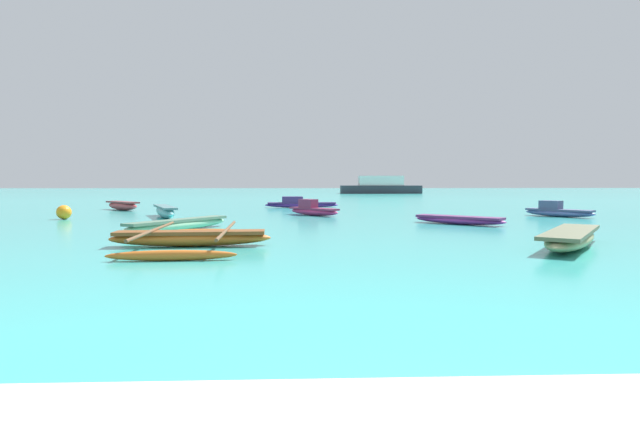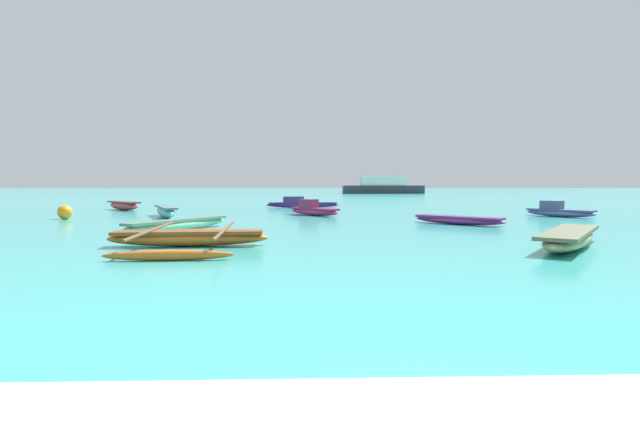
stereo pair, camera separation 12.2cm
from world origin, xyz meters
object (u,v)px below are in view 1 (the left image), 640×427
Objects in this scene: moored_boat_2 at (313,210)px; moored_boat_7 at (191,238)px; mooring_buoy_0 at (64,212)px; distant_ferry at (381,186)px; moored_boat_3 at (558,211)px; moored_boat_1 at (571,238)px; moored_boat_6 at (459,220)px; moored_boat_4 at (165,211)px; moored_boat_8 at (300,204)px; moored_boat_0 at (179,224)px; moored_boat_5 at (122,205)px.

moored_boat_2 is 0.56× the size of moored_boat_7.
distant_ferry is (19.58, 43.90, 0.64)m from mooring_buoy_0.
moored_boat_1 is at bearing -64.39° from moored_boat_3.
moored_boat_6 is at bearing 41.45° from moored_boat_1.
moored_boat_4 is 9.84m from moored_boat_7.
moored_boat_0 is at bearing -105.81° from moored_boat_8.
moored_boat_0 is 9.32m from moored_boat_6.
moored_boat_1 is 1.32× the size of moored_boat_6.
moored_boat_2 reaches higher than moored_boat_8.
moored_boat_1 is 10.89m from moored_boat_3.
moored_boat_3 is 0.93× the size of moored_boat_6.
moored_boat_2 is 0.60× the size of moored_boat_8.
moored_boat_3 is at bearing -89.31° from distant_ferry.
moored_boat_6 is 0.69× the size of moored_boat_8.
moored_boat_0 is 1.49× the size of moored_boat_5.
mooring_buoy_0 is at bearing 125.60° from moored_boat_7.
moored_boat_6 is at bearing 49.27° from moored_boat_4.
moored_boat_0 is at bearing -106.90° from moored_boat_3.
distant_ferry reaches higher than moored_boat_0.
moored_boat_8 is at bearing 78.75° from moored_boat_7.
moored_boat_6 is 0.63× the size of moored_boat_7.
moored_boat_8 is (-0.55, 6.67, -0.02)m from moored_boat_2.
moored_boat_7 is 10.82m from mooring_buoy_0.
moored_boat_4 reaches higher than moored_boat_6.
moored_boat_0 is 0.37× the size of distant_ferry.
moored_boat_0 is 50.70m from distant_ferry.
moored_boat_7 is at bearing 122.80° from moored_boat_1.
distant_ferry is (4.32, 52.90, 0.71)m from moored_boat_1.
moored_boat_8 is 7.55× the size of mooring_buoy_0.
moored_boat_2 is at bearing 177.99° from moored_boat_6.
mooring_buoy_0 is (-15.26, 8.99, 0.06)m from moored_boat_1.
moored_boat_4 reaches higher than moored_boat_5.
moored_boat_7 is 1.08× the size of moored_boat_8.
moored_boat_1 is 15.23m from moored_boat_4.
moored_boat_3 is (14.49, 5.59, 0.04)m from moored_boat_0.
moored_boat_3 is (10.32, -1.17, -0.01)m from moored_boat_2.
moored_boat_8 is 36.80m from distant_ferry.
moored_boat_7 is (-7.97, -5.61, 0.03)m from moored_boat_6.
moored_boat_8 is (-6.03, 17.59, 0.01)m from moored_boat_1.
moored_boat_7 is 8.17× the size of mooring_buoy_0.
moored_boat_3 is at bearing 75.94° from moored_boat_6.
moored_boat_5 is at bearing -143.78° from moored_boat_3.
mooring_buoy_0 is (-20.10, -0.76, 0.04)m from moored_boat_3.
moored_boat_1 is 0.97× the size of moored_boat_4.
distant_ferry reaches higher than moored_boat_1.
moored_boat_7 is at bearing -131.77° from moored_boat_0.
moored_boat_5 is at bearing 81.05° from moored_boat_1.
moored_boat_6 is at bearing 32.17° from moored_boat_7.
moored_boat_2 is (4.17, 6.76, 0.05)m from moored_boat_0.
moored_boat_2 reaches higher than moored_boat_0.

